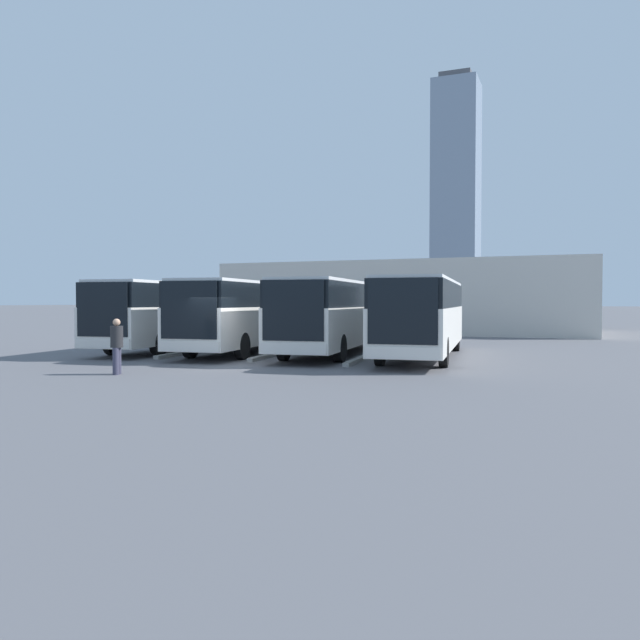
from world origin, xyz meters
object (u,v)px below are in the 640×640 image
bus_1 (335,313)px  bus_3 (178,312)px  pedestrian (117,344)px  bus_0 (423,314)px  bus_2 (251,313)px

bus_1 → bus_3: (8.11, 0.41, 0.00)m
pedestrian → bus_3: bearing=-176.6°
bus_0 → bus_3: same height
bus_1 → bus_0: bearing=168.4°
bus_2 → pedestrian: size_ratio=6.99×
bus_2 → pedestrian: bearing=85.6°
bus_0 → bus_2: bearing=-6.0°
bus_1 → bus_2: bearing=-0.4°
bus_3 → pedestrian: bus_3 is taller
bus_0 → bus_2: 8.11m
pedestrian → bus_1: bearing=138.7°
bus_2 → bus_3: size_ratio=1.00×
bus_0 → bus_3: 12.17m
bus_2 → pedestrian: (-0.35, 9.63, -0.84)m
bus_0 → bus_2: size_ratio=1.00×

